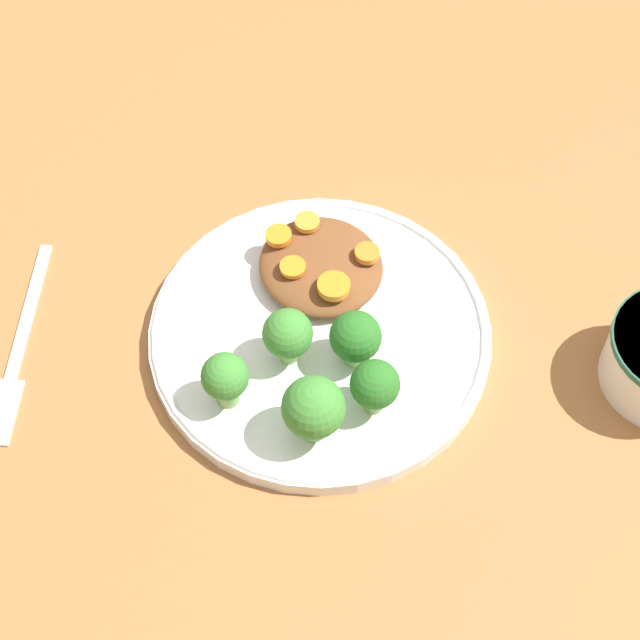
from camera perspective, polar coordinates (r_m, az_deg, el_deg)
ground_plane at (r=0.87m, az=-0.00°, el=-1.08°), size 4.00×4.00×0.00m
plate at (r=0.86m, az=-0.00°, el=-0.73°), size 0.28×0.28×0.02m
stew_mound at (r=0.88m, az=0.04°, el=2.90°), size 0.10×0.10×0.02m
broccoli_floret_0 at (r=0.82m, az=1.91°, el=-0.96°), size 0.04×0.04×0.05m
broccoli_floret_1 at (r=0.80m, az=-5.08°, el=-3.12°), size 0.04×0.04×0.05m
broccoli_floret_2 at (r=0.79m, az=2.94°, el=-3.51°), size 0.04×0.04×0.05m
broccoli_floret_3 at (r=0.78m, az=-0.35°, el=-4.75°), size 0.05×0.05×0.06m
broccoli_floret_4 at (r=0.82m, az=-1.91°, el=-0.65°), size 0.04×0.04×0.05m
carrot_slice_0 at (r=0.89m, az=-0.69°, el=5.24°), size 0.02×0.02×0.01m
carrot_slice_1 at (r=0.85m, az=0.74°, el=1.82°), size 0.03×0.03×0.01m
carrot_slice_2 at (r=0.88m, az=-2.23°, el=4.52°), size 0.02×0.02×0.01m
carrot_slice_3 at (r=0.86m, az=-1.46°, el=2.84°), size 0.02×0.02×0.00m
carrot_slice_4 at (r=0.87m, az=2.53°, el=3.58°), size 0.02×0.02×0.01m
fork at (r=0.89m, az=-15.95°, el=-2.04°), size 0.14×0.16×0.01m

